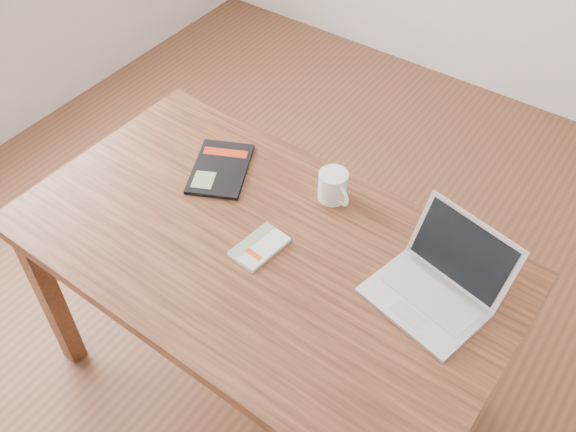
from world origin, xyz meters
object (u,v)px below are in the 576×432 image
Objects in this scene: coffee_mug at (333,186)px; laptop at (438,284)px; white_guidebook at (259,247)px; desk at (262,266)px; black_guidebook at (220,169)px.

laptop is at bearing 6.47° from coffee_mug.
coffee_mug is at bearing 85.54° from white_guidebook.
desk is at bearing 109.27° from white_guidebook.
laptop is 0.44m from coffee_mug.
coffee_mug reaches higher than black_guidebook.
laptop reaches higher than coffee_mug.
black_guidebook is (-0.29, 0.19, 0.00)m from white_guidebook.
laptop reaches higher than desk.
white_guidebook is 0.35m from black_guidebook.
desk is at bearing -56.96° from black_guidebook.
coffee_mug is (-0.41, 0.15, 0.01)m from laptop.
laptop is (0.47, 0.14, 0.04)m from white_guidebook.
white_guidebook and black_guidebook have the same top height.
desk is 0.10m from white_guidebook.
white_guidebook reaches higher than desk.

